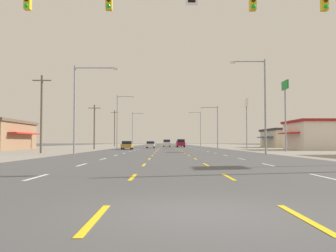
{
  "coord_description": "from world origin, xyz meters",
  "views": [
    {
      "loc": [
        -0.59,
        -6.9,
        1.28
      ],
      "look_at": [
        -0.07,
        50.04,
        3.7
      ],
      "focal_mm": 40.6,
      "sensor_mm": 36.0,
      "label": 1
    }
  ],
  "objects_px": {
    "streetlight_right_row_0": "(262,100)",
    "streetlight_left_row_1": "(119,118)",
    "pole_sign_right_row_2": "(247,112)",
    "streetlight_left_row_2": "(133,127)",
    "hatchback_inner_right_far": "(179,144)",
    "pole_sign_right_row_1": "(285,98)",
    "streetlight_right_row_1": "(216,124)",
    "sedan_far_left_nearest": "(127,145)",
    "sedan_inner_left_near": "(151,145)",
    "streetlight_right_row_2": "(199,127)",
    "streetlight_left_row_0": "(79,102)",
    "suv_inner_right_mid": "(181,143)",
    "suv_center_turn_midfar": "(167,143)"
  },
  "relations": [
    {
      "from": "streetlight_left_row_0",
      "to": "streetlight_right_row_0",
      "type": "bearing_deg",
      "value": 0.0
    },
    {
      "from": "suv_center_turn_midfar",
      "to": "sedan_inner_left_near",
      "type": "bearing_deg",
      "value": -98.48
    },
    {
      "from": "suv_inner_right_mid",
      "to": "hatchback_inner_right_far",
      "type": "distance_m",
      "value": 15.34
    },
    {
      "from": "hatchback_inner_right_far",
      "to": "streetlight_right_row_2",
      "type": "distance_m",
      "value": 8.55
    },
    {
      "from": "streetlight_left_row_0",
      "to": "streetlight_right_row_2",
      "type": "height_order",
      "value": "streetlight_right_row_2"
    },
    {
      "from": "hatchback_inner_right_far",
      "to": "streetlight_left_row_0",
      "type": "distance_m",
      "value": 71.21
    },
    {
      "from": "pole_sign_right_row_2",
      "to": "streetlight_left_row_0",
      "type": "distance_m",
      "value": 42.54
    },
    {
      "from": "streetlight_right_row_2",
      "to": "sedan_inner_left_near",
      "type": "bearing_deg",
      "value": -113.48
    },
    {
      "from": "suv_center_turn_midfar",
      "to": "streetlight_right_row_0",
      "type": "height_order",
      "value": "streetlight_right_row_0"
    },
    {
      "from": "streetlight_left_row_0",
      "to": "streetlight_right_row_1",
      "type": "relative_size",
      "value": 1.1
    },
    {
      "from": "sedan_far_left_nearest",
      "to": "streetlight_left_row_1",
      "type": "height_order",
      "value": "streetlight_left_row_1"
    },
    {
      "from": "pole_sign_right_row_1",
      "to": "pole_sign_right_row_2",
      "type": "bearing_deg",
      "value": 91.18
    },
    {
      "from": "sedan_far_left_nearest",
      "to": "suv_inner_right_mid",
      "type": "height_order",
      "value": "suv_inner_right_mid"
    },
    {
      "from": "sedan_far_left_nearest",
      "to": "hatchback_inner_right_far",
      "type": "distance_m",
      "value": 45.27
    },
    {
      "from": "streetlight_right_row_0",
      "to": "pole_sign_right_row_2",
      "type": "bearing_deg",
      "value": 80.39
    },
    {
      "from": "hatchback_inner_right_far",
      "to": "streetlight_left_row_1",
      "type": "xyz_separation_m",
      "value": [
        -13.44,
        -33.51,
        5.3
      ]
    },
    {
      "from": "sedan_inner_left_near",
      "to": "streetlight_left_row_0",
      "type": "height_order",
      "value": "streetlight_left_row_0"
    },
    {
      "from": "sedan_far_left_nearest",
      "to": "streetlight_right_row_1",
      "type": "xyz_separation_m",
      "value": [
        16.86,
        10.49,
        4.2
      ]
    },
    {
      "from": "hatchback_inner_right_far",
      "to": "pole_sign_right_row_1",
      "type": "xyz_separation_m",
      "value": [
        12.47,
        -58.06,
        6.56
      ]
    },
    {
      "from": "sedan_inner_left_near",
      "to": "streetlight_right_row_2",
      "type": "height_order",
      "value": "streetlight_right_row_2"
    },
    {
      "from": "suv_inner_right_mid",
      "to": "pole_sign_right_row_1",
      "type": "xyz_separation_m",
      "value": [
        12.58,
        -42.72,
        6.31
      ]
    },
    {
      "from": "sedan_far_left_nearest",
      "to": "streetlight_right_row_0",
      "type": "distance_m",
      "value": 31.25
    },
    {
      "from": "suv_center_turn_midfar",
      "to": "streetlight_right_row_1",
      "type": "xyz_separation_m",
      "value": [
        9.76,
        -29.7,
        3.93
      ]
    },
    {
      "from": "streetlight_left_row_1",
      "to": "streetlight_right_row_1",
      "type": "relative_size",
      "value": 1.26
    },
    {
      "from": "suv_inner_right_mid",
      "to": "hatchback_inner_right_far",
      "type": "bearing_deg",
      "value": 89.59
    },
    {
      "from": "streetlight_left_row_0",
      "to": "sedan_far_left_nearest",
      "type": "bearing_deg",
      "value": 84.36
    },
    {
      "from": "sedan_far_left_nearest",
      "to": "sedan_inner_left_near",
      "type": "height_order",
      "value": "same"
    },
    {
      "from": "suv_center_turn_midfar",
      "to": "streetlight_right_row_2",
      "type": "bearing_deg",
      "value": 33.98
    },
    {
      "from": "sedan_far_left_nearest",
      "to": "suv_center_turn_midfar",
      "type": "xyz_separation_m",
      "value": [
        7.1,
        40.19,
        0.27
      ]
    },
    {
      "from": "sedan_far_left_nearest",
      "to": "streetlight_left_row_2",
      "type": "relative_size",
      "value": 0.45
    },
    {
      "from": "pole_sign_right_row_2",
      "to": "streetlight_left_row_1",
      "type": "height_order",
      "value": "streetlight_left_row_1"
    },
    {
      "from": "hatchback_inner_right_far",
      "to": "streetlight_right_row_1",
      "type": "relative_size",
      "value": 0.46
    },
    {
      "from": "sedan_far_left_nearest",
      "to": "streetlight_right_row_2",
      "type": "height_order",
      "value": "streetlight_right_row_2"
    },
    {
      "from": "pole_sign_right_row_2",
      "to": "streetlight_left_row_2",
      "type": "bearing_deg",
      "value": 123.53
    },
    {
      "from": "sedan_far_left_nearest",
      "to": "sedan_inner_left_near",
      "type": "bearing_deg",
      "value": 77.65
    },
    {
      "from": "suv_inner_right_mid",
      "to": "pole_sign_right_row_2",
      "type": "relative_size",
      "value": 0.5
    },
    {
      "from": "sedan_far_left_nearest",
      "to": "streetlight_left_row_1",
      "type": "distance_m",
      "value": 12.09
    },
    {
      "from": "suv_inner_right_mid",
      "to": "streetlight_left_row_2",
      "type": "distance_m",
      "value": 22.99
    },
    {
      "from": "hatchback_inner_right_far",
      "to": "pole_sign_right_row_1",
      "type": "height_order",
      "value": "pole_sign_right_row_1"
    },
    {
      "from": "streetlight_right_row_1",
      "to": "streetlight_right_row_2",
      "type": "xyz_separation_m",
      "value": [
        0.05,
        36.3,
        0.96
      ]
    },
    {
      "from": "hatchback_inner_right_far",
      "to": "streetlight_left_row_2",
      "type": "bearing_deg",
      "value": 168.25
    },
    {
      "from": "suv_inner_right_mid",
      "to": "streetlight_left_row_0",
      "type": "relative_size",
      "value": 0.52
    },
    {
      "from": "streetlight_right_row_0",
      "to": "streetlight_left_row_1",
      "type": "xyz_separation_m",
      "value": [
        -19.66,
        36.3,
        0.27
      ]
    },
    {
      "from": "streetlight_right_row_2",
      "to": "pole_sign_right_row_1",
      "type": "bearing_deg",
      "value": -84.16
    },
    {
      "from": "pole_sign_right_row_1",
      "to": "streetlight_right_row_1",
      "type": "bearing_deg",
      "value": 104.34
    },
    {
      "from": "hatchback_inner_right_far",
      "to": "streetlight_right_row_2",
      "type": "height_order",
      "value": "streetlight_right_row_2"
    },
    {
      "from": "sedan_inner_left_near",
      "to": "pole_sign_right_row_2",
      "type": "bearing_deg",
      "value": -21.32
    },
    {
      "from": "hatchback_inner_right_far",
      "to": "sedan_far_left_nearest",
      "type": "bearing_deg",
      "value": -103.62
    },
    {
      "from": "sedan_far_left_nearest",
      "to": "pole_sign_right_row_1",
      "type": "relative_size",
      "value": 0.46
    },
    {
      "from": "sedan_inner_left_near",
      "to": "streetlight_right_row_0",
      "type": "distance_m",
      "value": 44.1
    }
  ]
}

